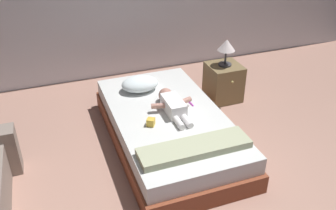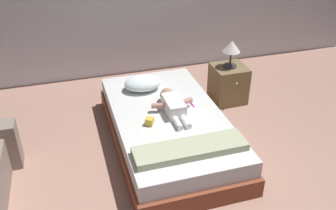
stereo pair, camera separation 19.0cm
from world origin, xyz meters
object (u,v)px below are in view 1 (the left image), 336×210
(baby, at_px, (172,105))
(nightstand, at_px, (223,82))
(bed, at_px, (168,128))
(toy_block, at_px, (151,122))
(pillow, at_px, (140,84))
(lamp, at_px, (226,47))
(toothbrush, at_px, (189,102))

(baby, height_order, nightstand, baby)
(bed, xyz_separation_m, toy_block, (-0.23, -0.15, 0.22))
(pillow, xyz_separation_m, nightstand, (1.12, 0.07, -0.21))
(bed, xyz_separation_m, nightstand, (0.99, 0.66, 0.06))
(pillow, relative_size, baby, 0.63)
(nightstand, xyz_separation_m, toy_block, (-1.23, -0.80, 0.16))
(lamp, distance_m, toy_block, 1.50)
(toothbrush, bearing_deg, toy_block, -152.16)
(bed, distance_m, toothbrush, 0.38)
(bed, distance_m, nightstand, 1.19)
(baby, bearing_deg, nightstand, 33.43)
(nightstand, xyz_separation_m, lamp, (0.00, 0.00, 0.48))
(toy_block, bearing_deg, nightstand, 33.25)
(toothbrush, height_order, toy_block, toy_block)
(lamp, bearing_deg, toothbrush, -143.06)
(bed, relative_size, lamp, 6.17)
(bed, bearing_deg, lamp, 33.44)
(pillow, xyz_separation_m, baby, (0.19, -0.55, -0.01))
(pillow, distance_m, toothbrush, 0.62)
(toothbrush, relative_size, lamp, 0.51)
(lamp, bearing_deg, nightstand, -90.00)
(baby, relative_size, nightstand, 1.41)
(pillow, relative_size, lamp, 1.26)
(bed, distance_m, lamp, 1.31)
(toothbrush, bearing_deg, baby, -159.06)
(lamp, xyz_separation_m, toy_block, (-1.23, -0.80, -0.32))
(toothbrush, distance_m, lamp, 0.94)
(lamp, height_order, toy_block, lamp)
(baby, xyz_separation_m, lamp, (0.93, 0.61, 0.28))
(baby, relative_size, toothbrush, 3.88)
(bed, height_order, toothbrush, toothbrush)
(toothbrush, relative_size, toy_block, 1.69)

